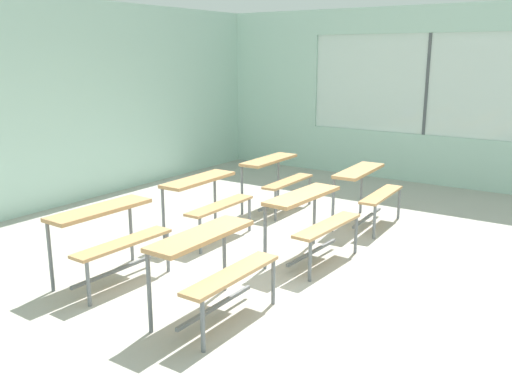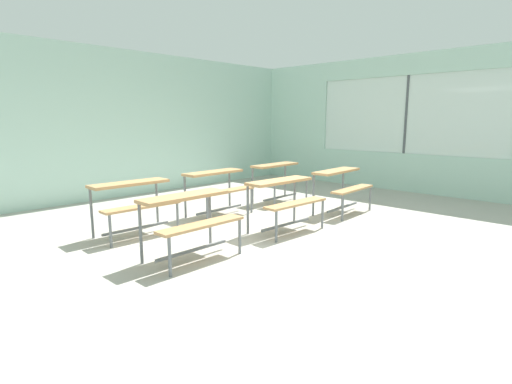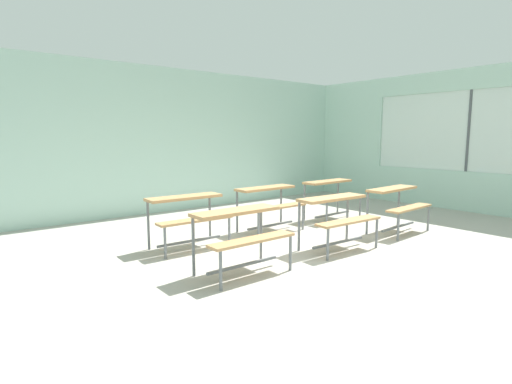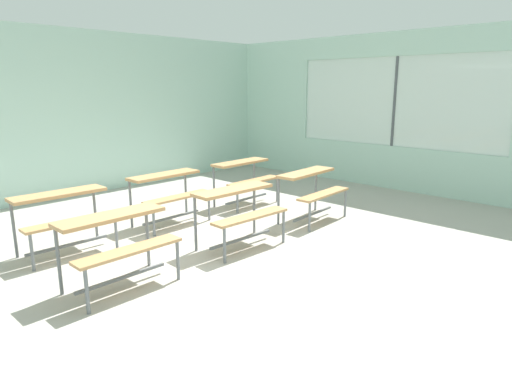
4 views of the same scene
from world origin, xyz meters
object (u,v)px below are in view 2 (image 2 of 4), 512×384
at_px(desk_bench_r1c0, 134,195).
at_px(desk_bench_r0c2, 342,181).
at_px(desk_bench_r0c1, 285,193).
at_px(desk_bench_r1c1, 218,182).
at_px(desk_bench_r1c2, 279,173).
at_px(desk_bench_r0c0, 190,211).

bearing_deg(desk_bench_r1c0, desk_bench_r0c2, -21.45).
distance_m(desk_bench_r0c1, desk_bench_r1c1, 1.43).
bearing_deg(desk_bench_r1c1, desk_bench_r1c2, -1.74).
bearing_deg(desk_bench_r1c0, desk_bench_r1c1, 3.59).
height_order(desk_bench_r0c2, desk_bench_r1c0, same).
relative_size(desk_bench_r1c0, desk_bench_r1c2, 1.00).
bearing_deg(desk_bench_r0c1, desk_bench_r0c0, -179.08).
bearing_deg(desk_bench_r0c0, desk_bench_r1c1, 40.29).
height_order(desk_bench_r0c1, desk_bench_r0c2, same).
distance_m(desk_bench_r0c1, desk_bench_r1c2, 2.08).
relative_size(desk_bench_r0c0, desk_bench_r1c0, 0.99).
bearing_deg(desk_bench_r0c1, desk_bench_r1c0, 141.86).
height_order(desk_bench_r0c0, desk_bench_r1c0, same).
relative_size(desk_bench_r0c1, desk_bench_r1c0, 1.01).
height_order(desk_bench_r1c1, desk_bench_r1c2, same).
height_order(desk_bench_r0c2, desk_bench_r1c2, same).
bearing_deg(desk_bench_r1c2, desk_bench_r0c2, -90.00).
distance_m(desk_bench_r0c0, desk_bench_r0c1, 1.66).
bearing_deg(desk_bench_r0c0, desk_bench_r0c2, -0.58).
xyz_separation_m(desk_bench_r0c0, desk_bench_r1c2, (3.19, 1.37, 0.00)).
xyz_separation_m(desk_bench_r0c0, desk_bench_r0c2, (3.22, -0.02, 0.00)).
relative_size(desk_bench_r0c0, desk_bench_r1c2, 0.99).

